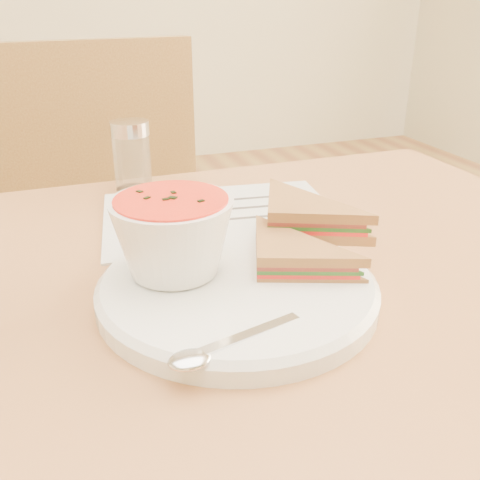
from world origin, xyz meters
name	(u,v)px	position (x,y,z in m)	size (l,w,h in m)	color
chair_far	(133,300)	(-0.03, 0.45, 0.47)	(0.42, 0.42, 0.94)	brown
plate	(237,289)	(0.01, -0.05, 0.76)	(0.27, 0.27, 0.02)	white
soup_bowl	(173,240)	(-0.04, -0.02, 0.81)	(0.12, 0.12, 0.08)	white
sandwich_half_a	(257,273)	(0.02, -0.06, 0.78)	(0.10, 0.10, 0.03)	#A4643A
sandwich_half_b	(267,228)	(0.06, 0.00, 0.80)	(0.11, 0.11, 0.03)	#A4643A
spoon	(244,338)	(-0.02, -0.14, 0.77)	(0.17, 0.03, 0.01)	silver
paper_menu	(222,216)	(0.06, 0.15, 0.75)	(0.30, 0.22, 0.00)	silver
condiment_shaker	(132,156)	(-0.03, 0.30, 0.80)	(0.06, 0.06, 0.10)	silver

